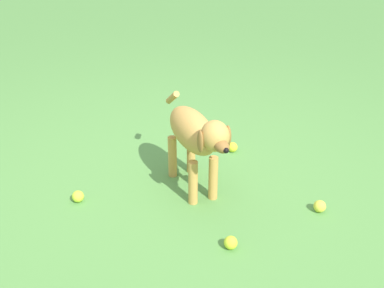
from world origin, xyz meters
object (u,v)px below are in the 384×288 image
object	(u,v)px
tennis_ball_0	(233,147)
tennis_ball_2	(231,243)
dog	(195,135)
tennis_ball_3	(78,196)
tennis_ball_1	(320,206)

from	to	relation	value
tennis_ball_0	tennis_ball_2	bearing A→B (deg)	-153.56
dog	tennis_ball_0	world-z (taller)	dog
dog	tennis_ball_2	distance (m)	0.62
tennis_ball_2	tennis_ball_3	size ratio (longest dim) A/B	1.00
tennis_ball_0	tennis_ball_1	distance (m)	0.78
tennis_ball_0	tennis_ball_1	bearing A→B (deg)	-117.01
tennis_ball_0	tennis_ball_2	size ratio (longest dim) A/B	1.00
dog	tennis_ball_0	distance (m)	0.62
tennis_ball_1	tennis_ball_2	world-z (taller)	same
dog	tennis_ball_1	bearing A→B (deg)	49.76
dog	tennis_ball_3	xyz separation A→B (m)	(-0.43, 0.49, -0.32)
dog	tennis_ball_2	xyz separation A→B (m)	(-0.34, -0.40, -0.32)
dog	tennis_ball_1	world-z (taller)	dog
tennis_ball_2	tennis_ball_3	world-z (taller)	same
dog	tennis_ball_3	distance (m)	0.73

